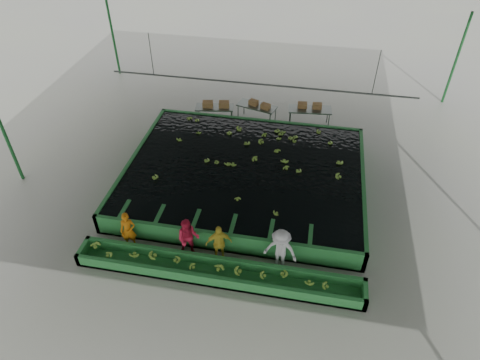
% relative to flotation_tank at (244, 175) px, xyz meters
% --- Properties ---
extents(ground, '(80.00, 80.00, 0.00)m').
position_rel_flotation_tank_xyz_m(ground, '(0.00, -1.50, -0.45)').
color(ground, gray).
rests_on(ground, ground).
extents(shed_roof, '(20.00, 22.00, 0.04)m').
position_rel_flotation_tank_xyz_m(shed_roof, '(0.00, -1.50, 4.55)').
color(shed_roof, slate).
rests_on(shed_roof, shed_posts).
extents(shed_posts, '(20.00, 22.00, 5.00)m').
position_rel_flotation_tank_xyz_m(shed_posts, '(0.00, -1.50, 2.05)').
color(shed_posts, '#1C612A').
rests_on(shed_posts, ground).
extents(flotation_tank, '(10.00, 8.00, 0.90)m').
position_rel_flotation_tank_xyz_m(flotation_tank, '(0.00, 0.00, 0.00)').
color(flotation_tank, '#277534').
rests_on(flotation_tank, ground).
extents(tank_water, '(9.70, 7.70, 0.00)m').
position_rel_flotation_tank_xyz_m(tank_water, '(0.00, -0.00, 0.40)').
color(tank_water, black).
rests_on(tank_water, flotation_tank).
extents(sorting_trough, '(10.00, 1.00, 0.50)m').
position_rel_flotation_tank_xyz_m(sorting_trough, '(0.00, -5.10, -0.20)').
color(sorting_trough, '#277534').
rests_on(sorting_trough, ground).
extents(cableway_rail, '(0.08, 0.08, 14.00)m').
position_rel_flotation_tank_xyz_m(cableway_rail, '(0.00, 3.50, 2.55)').
color(cableway_rail, '#59605B').
rests_on(cableway_rail, shed_roof).
extents(rail_hanger_left, '(0.04, 0.04, 2.00)m').
position_rel_flotation_tank_xyz_m(rail_hanger_left, '(-5.00, 3.50, 3.55)').
color(rail_hanger_left, '#59605B').
rests_on(rail_hanger_left, shed_roof).
extents(rail_hanger_right, '(0.04, 0.04, 2.00)m').
position_rel_flotation_tank_xyz_m(rail_hanger_right, '(5.00, 3.50, 3.55)').
color(rail_hanger_right, '#59605B').
rests_on(rail_hanger_right, shed_roof).
extents(worker_a, '(0.64, 0.50, 1.55)m').
position_rel_flotation_tank_xyz_m(worker_a, '(-3.47, -4.30, 0.33)').
color(worker_a, '#BC620B').
rests_on(worker_a, ground).
extents(worker_b, '(0.91, 0.76, 1.66)m').
position_rel_flotation_tank_xyz_m(worker_b, '(-1.22, -4.30, 0.38)').
color(worker_b, red).
rests_on(worker_b, ground).
extents(worker_c, '(1.01, 0.70, 1.59)m').
position_rel_flotation_tank_xyz_m(worker_c, '(-0.12, -4.30, 0.34)').
color(worker_c, gold).
rests_on(worker_c, ground).
extents(worker_d, '(1.23, 0.80, 1.78)m').
position_rel_flotation_tank_xyz_m(worker_d, '(2.04, -4.30, 0.44)').
color(worker_d, silver).
rests_on(worker_d, ground).
extents(packing_table_left, '(2.05, 1.07, 0.89)m').
position_rel_flotation_tank_xyz_m(packing_table_left, '(-2.43, 4.71, -0.01)').
color(packing_table_left, '#59605B').
rests_on(packing_table_left, ground).
extents(packing_table_mid, '(2.17, 1.32, 0.92)m').
position_rel_flotation_tank_xyz_m(packing_table_mid, '(-0.30, 5.19, 0.01)').
color(packing_table_mid, '#59605B').
rests_on(packing_table_mid, ground).
extents(packing_table_right, '(2.23, 1.08, 0.98)m').
position_rel_flotation_tank_xyz_m(packing_table_right, '(2.41, 5.27, 0.04)').
color(packing_table_right, '#59605B').
rests_on(packing_table_right, ground).
extents(box_stack_left, '(1.40, 0.60, 0.29)m').
position_rel_flotation_tank_xyz_m(box_stack_left, '(-2.36, 4.73, 0.44)').
color(box_stack_left, olive).
rests_on(box_stack_left, packing_table_left).
extents(box_stack_mid, '(1.20, 0.73, 0.25)m').
position_rel_flotation_tank_xyz_m(box_stack_mid, '(-0.16, 5.11, 0.47)').
color(box_stack_mid, olive).
rests_on(box_stack_mid, packing_table_mid).
extents(box_stack_right, '(1.23, 0.44, 0.26)m').
position_rel_flotation_tank_xyz_m(box_stack_right, '(2.38, 5.36, 0.53)').
color(box_stack_right, olive).
rests_on(box_stack_right, packing_table_right).
extents(floating_bananas, '(9.06, 6.18, 0.12)m').
position_rel_flotation_tank_xyz_m(floating_bananas, '(0.00, 0.80, 0.40)').
color(floating_bananas, '#76A534').
rests_on(floating_bananas, tank_water).
extents(trough_bananas, '(8.39, 0.56, 0.11)m').
position_rel_flotation_tank_xyz_m(trough_bananas, '(0.00, -5.10, -0.05)').
color(trough_bananas, '#76A534').
rests_on(trough_bananas, sorting_trough).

